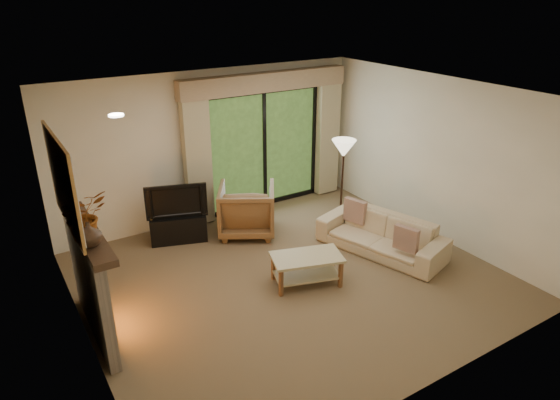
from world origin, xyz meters
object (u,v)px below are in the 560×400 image
armchair (247,210)px  media_console (179,227)px  sofa (381,235)px  coffee_table (307,270)px

armchair → media_console: bearing=12.2°
sofa → coffee_table: (-1.50, -0.13, -0.07)m
media_console → armchair: bearing=-0.2°
media_console → armchair: size_ratio=0.96×
media_console → coffee_table: (1.02, -2.17, -0.01)m
media_console → sofa: (2.52, -2.04, 0.07)m
armchair → sofa: size_ratio=0.47×
armchair → sofa: armchair is taller
sofa → coffee_table: 1.51m
sofa → coffee_table: size_ratio=2.06×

